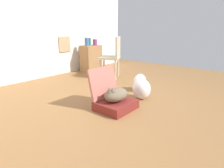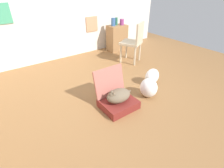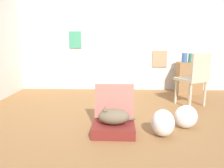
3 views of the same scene
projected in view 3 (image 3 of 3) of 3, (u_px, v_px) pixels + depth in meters
ground_plane at (119, 123)px, 3.11m from camera, size 7.68×7.68×0.00m
wall_back at (120, 36)px, 5.07m from camera, size 6.40×0.15×2.60m
suitcase_base at (114, 128)px, 2.77m from camera, size 0.54×0.47×0.13m
suitcase_lid at (114, 101)px, 2.95m from camera, size 0.54×0.14×0.47m
cat at (113, 116)px, 2.74m from camera, size 0.49×0.28×0.23m
plastic_bag_white at (163, 123)px, 2.67m from camera, size 0.29×0.31×0.34m
plastic_bag_clear at (186, 117)px, 2.91m from camera, size 0.31×0.22×0.32m
side_table at (189, 78)px, 4.80m from camera, size 0.53×0.35×0.71m
vase_tall at (184, 58)px, 4.72m from camera, size 0.12×0.12×0.21m
vase_short at (197, 59)px, 4.67m from camera, size 0.12×0.12×0.16m
vase_round at (190, 58)px, 4.75m from camera, size 0.07×0.07×0.20m
chair at (194, 77)px, 3.84m from camera, size 0.60×0.61×0.97m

